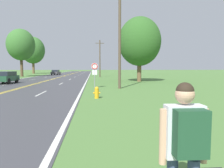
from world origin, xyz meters
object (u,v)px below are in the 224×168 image
at_px(fire_hydrant, 97,92).
at_px(tree_behind_sign, 140,42).
at_px(tree_left_verge, 33,50).
at_px(traffic_sign, 95,69).
at_px(car_dark_green_hatchback_approaching, 5,77).
at_px(hitchhiker_person, 185,140).
at_px(tree_right_cluster, 21,45).
at_px(car_dark_grey_sedan_mid_near, 56,72).

distance_m(fire_hydrant, tree_behind_sign, 16.43).
distance_m(fire_hydrant, tree_left_verge, 59.78).
height_order(traffic_sign, car_dark_green_hatchback_approaching, traffic_sign).
bearing_deg(tree_behind_sign, hitchhiker_person, -101.99).
relative_size(traffic_sign, tree_right_cluster, 0.23).
height_order(traffic_sign, car_dark_grey_sedan_mid_near, traffic_sign).
bearing_deg(tree_left_verge, tree_behind_sign, -58.19).
xyz_separation_m(tree_left_verge, tree_behind_sign, (25.73, -41.48, -2.28)).
bearing_deg(car_dark_green_hatchback_approaching, car_dark_grey_sedan_mid_near, 1.38).
distance_m(fire_hydrant, tree_right_cluster, 36.73).
relative_size(traffic_sign, car_dark_green_hatchback_approaching, 0.62).
distance_m(traffic_sign, tree_behind_sign, 10.80).
height_order(fire_hydrant, car_dark_green_hatchback_approaching, car_dark_green_hatchback_approaching).
bearing_deg(traffic_sign, tree_right_cluster, 120.32).
distance_m(tree_behind_sign, tree_right_cluster, 28.20).
distance_m(fire_hydrant, car_dark_grey_sedan_mid_near, 43.98).
bearing_deg(tree_right_cluster, tree_behind_sign, -40.29).
bearing_deg(car_dark_grey_sedan_mid_near, car_dark_green_hatchback_approaching, -178.15).
height_order(hitchhiker_person, tree_behind_sign, tree_behind_sign).
distance_m(traffic_sign, car_dark_grey_sedan_mid_near, 37.87).
bearing_deg(traffic_sign, tree_left_verge, 111.61).
distance_m(tree_left_verge, tree_behind_sign, 48.87).
xyz_separation_m(fire_hydrant, tree_left_verge, (-19.74, 55.96, 7.25)).
bearing_deg(tree_right_cluster, tree_left_verge, 100.33).
bearing_deg(tree_right_cluster, hitchhiker_person, -69.02).
height_order(traffic_sign, tree_left_verge, tree_left_verge).
height_order(traffic_sign, tree_right_cluster, tree_right_cluster).
bearing_deg(traffic_sign, car_dark_grey_sedan_mid_near, 105.49).
bearing_deg(tree_behind_sign, traffic_sign, -126.52).
bearing_deg(car_dark_green_hatchback_approaching, tree_behind_sign, -81.23).
xyz_separation_m(hitchhiker_person, tree_behind_sign, (5.17, 24.33, 4.31)).
bearing_deg(tree_left_verge, car_dark_grey_sedan_mid_near, -54.03).
bearing_deg(hitchhiker_person, tree_behind_sign, -10.37).
bearing_deg(hitchhiker_person, car_dark_grey_sedan_mid_near, 13.42).
height_order(hitchhiker_person, tree_right_cluster, tree_right_cluster).
distance_m(tree_behind_sign, car_dark_green_hatchback_approaching, 17.18).
bearing_deg(car_dark_grey_sedan_mid_near, tree_behind_sign, -147.89).
bearing_deg(fire_hydrant, tree_left_verge, 109.43).
height_order(hitchhiker_person, fire_hydrant, hitchhiker_person).
xyz_separation_m(hitchhiker_person, car_dark_grey_sedan_mid_near, (-11.00, 52.64, -0.31)).
distance_m(fire_hydrant, car_dark_green_hatchback_approaching, 16.30).
bearing_deg(tree_right_cluster, traffic_sign, -59.68).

